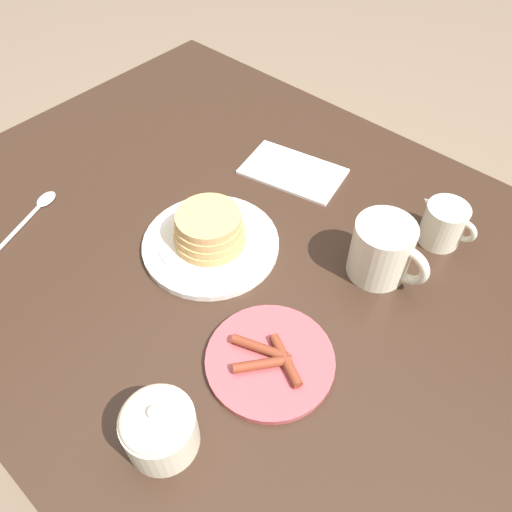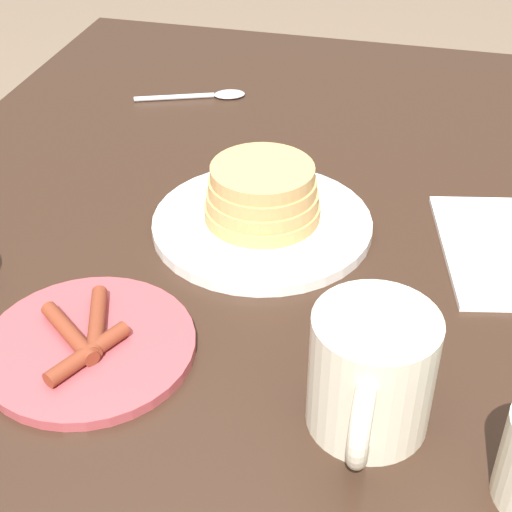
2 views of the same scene
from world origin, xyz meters
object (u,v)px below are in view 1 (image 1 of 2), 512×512
sugar_bowl (159,427)px  spoon (37,208)px  coffee_mug (383,250)px  side_plate_bacon (270,360)px  creamer_pitcher (443,223)px  napkin (293,171)px  pancake_plate (211,237)px

sugar_bowl → spoon: 0.51m
coffee_mug → spoon: coffee_mug is taller
side_plate_bacon → sugar_bowl: (-0.03, -0.17, 0.04)m
spoon → creamer_pitcher: bearing=35.9°
coffee_mug → sugar_bowl: 0.42m
side_plate_bacon → napkin: (-0.24, 0.34, -0.00)m
napkin → sugar_bowl: bearing=-68.1°
sugar_bowl → side_plate_bacon: bearing=81.0°
coffee_mug → creamer_pitcher: size_ratio=1.25×
coffee_mug → creamer_pitcher: bearing=73.6°
side_plate_bacon → coffee_mug: (0.02, 0.24, 0.05)m
sugar_bowl → napkin: (-0.21, 0.52, -0.04)m
sugar_bowl → napkin: bearing=111.9°
pancake_plate → side_plate_bacon: pancake_plate is taller
pancake_plate → sugar_bowl: sugar_bowl is taller
pancake_plate → side_plate_bacon: size_ratio=1.26×
napkin → spoon: spoon is taller
pancake_plate → coffee_mug: size_ratio=1.77×
coffee_mug → spoon: bearing=-151.9°
coffee_mug → sugar_bowl: size_ratio=1.36×
napkin → spoon: size_ratio=1.41×
sugar_bowl → spoon: (-0.49, 0.13, -0.04)m
side_plate_bacon → napkin: 0.42m
pancake_plate → spoon: (-0.30, -0.15, -0.02)m
coffee_mug → side_plate_bacon: bearing=-95.4°
pancake_plate → creamer_pitcher: size_ratio=2.20×
pancake_plate → napkin: size_ratio=1.10×
coffee_mug → napkin: bearing=158.5°
coffee_mug → creamer_pitcher: 0.14m
side_plate_bacon → coffee_mug: 0.25m
napkin → spoon: (-0.28, -0.39, 0.00)m
spoon → sugar_bowl: bearing=-14.5°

